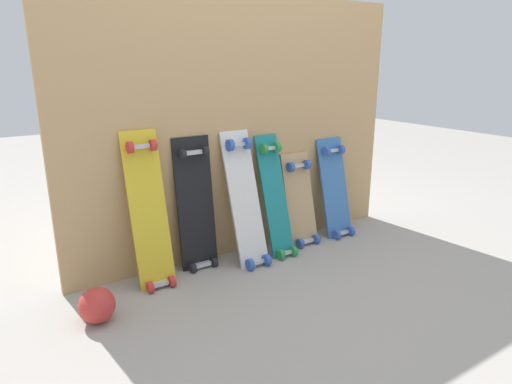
# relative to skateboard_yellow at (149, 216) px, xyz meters

# --- Properties ---
(ground_plane) EXTENTS (12.00, 12.00, 0.00)m
(ground_plane) POSITION_rel_skateboard_yellow_xyz_m (0.69, 0.06, -0.40)
(ground_plane) COLOR #9E9991
(plywood_wall_panel) EXTENTS (2.33, 0.04, 1.60)m
(plywood_wall_panel) POSITION_rel_skateboard_yellow_xyz_m (0.69, 0.13, 0.40)
(plywood_wall_panel) COLOR tan
(plywood_wall_panel) RESTS_ON ground
(skateboard_yellow) EXTENTS (0.20, 0.26, 0.92)m
(skateboard_yellow) POSITION_rel_skateboard_yellow_xyz_m (0.00, 0.00, 0.00)
(skateboard_yellow) COLOR gold
(skateboard_yellow) RESTS_ON ground
(skateboard_black) EXTENTS (0.23, 0.16, 0.86)m
(skateboard_black) POSITION_rel_skateboard_yellow_xyz_m (0.31, 0.05, -0.03)
(skateboard_black) COLOR black
(skateboard_black) RESTS_ON ground
(skateboard_white) EXTENTS (0.20, 0.33, 0.87)m
(skateboard_white) POSITION_rel_skateboard_yellow_xyz_m (0.60, -0.04, -0.02)
(skateboard_white) COLOR silver
(skateboard_white) RESTS_ON ground
(skateboard_teal) EXTENTS (0.16, 0.31, 0.83)m
(skateboard_teal) POSITION_rel_skateboard_yellow_xyz_m (0.83, -0.03, -0.05)
(skateboard_teal) COLOR #197A7F
(skateboard_teal) RESTS_ON ground
(skateboard_natural) EXTENTS (0.22, 0.23, 0.68)m
(skateboard_natural) POSITION_rel_skateboard_yellow_xyz_m (1.07, 0.01, -0.12)
(skateboard_natural) COLOR tan
(skateboard_natural) RESTS_ON ground
(skateboard_blue) EXTENTS (0.22, 0.25, 0.75)m
(skateboard_blue) POSITION_rel_skateboard_yellow_xyz_m (1.38, 0.00, -0.09)
(skateboard_blue) COLOR #386BAD
(skateboard_blue) RESTS_ON ground
(rubber_ball) EXTENTS (0.17, 0.17, 0.17)m
(rubber_ball) POSITION_rel_skateboard_yellow_xyz_m (-0.37, -0.25, -0.31)
(rubber_ball) COLOR red
(rubber_ball) RESTS_ON ground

